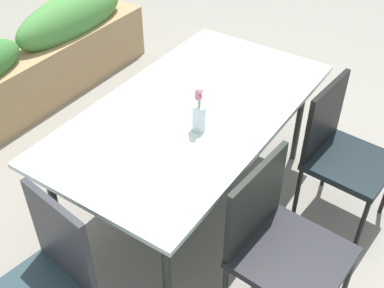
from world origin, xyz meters
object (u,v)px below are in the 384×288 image
dining_table (192,115)px  chair_near_right (340,149)px  chair_end_left (46,280)px  flower_vase (199,113)px  chair_near_left (279,240)px  planter_box (25,69)px

dining_table → chair_near_right: (0.42, -0.78, -0.19)m
chair_end_left → flower_vase: size_ratio=3.31×
chair_near_right → chair_end_left: chair_end_left is taller
chair_near_left → planter_box: 2.57m
chair_near_left → flower_vase: 0.77m
flower_vase → planter_box: (0.31, 1.87, -0.49)m
dining_table → chair_near_left: bearing=-117.5°
dining_table → chair_end_left: size_ratio=1.96×
dining_table → chair_end_left: (-1.19, -0.01, -0.19)m
dining_table → chair_near_right: bearing=-61.9°
chair_near_left → planter_box: (0.57, 2.51, -0.13)m
flower_vase → planter_box: 1.96m
flower_vase → chair_end_left: bearing=173.0°
dining_table → chair_end_left: 1.21m
chair_end_left → planter_box: (1.36, 1.74, -0.14)m
chair_near_right → dining_table: bearing=-56.9°
chair_end_left → dining_table: bearing=-81.5°
chair_near_right → chair_near_left: chair_near_right is taller
chair_near_right → flower_vase: flower_vase is taller
planter_box → dining_table: bearing=-95.4°
chair_end_left → chair_near_left: (0.79, -0.77, -0.01)m
chair_near_right → chair_near_left: (-0.82, 0.00, -0.01)m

